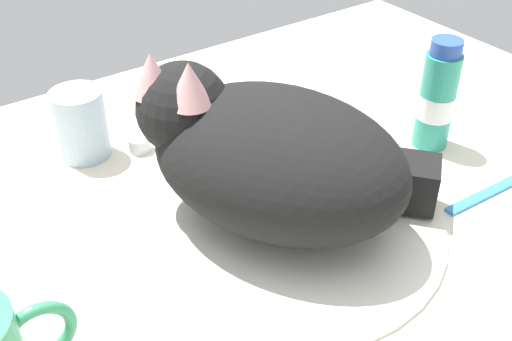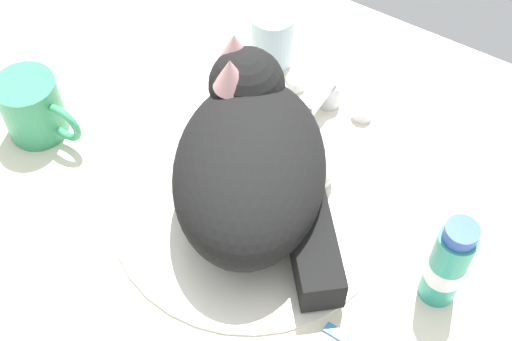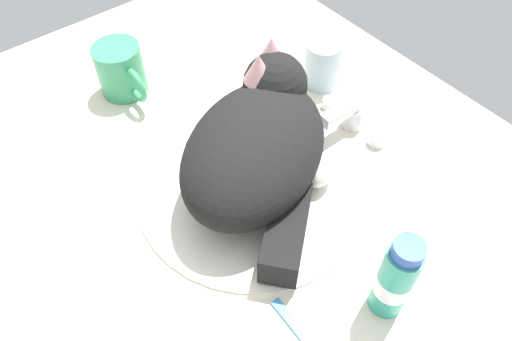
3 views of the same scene
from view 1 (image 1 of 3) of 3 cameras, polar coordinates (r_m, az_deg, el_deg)
name	(u,v)px [view 1 (image 1 of 3)]	position (r cm, az deg, el deg)	size (l,w,h in cm)	color
ground_plane	(276,234)	(66.79, 1.83, -5.76)	(110.00, 82.50, 3.00)	silver
sink_basin	(276,220)	(65.52, 1.86, -4.47)	(34.74, 34.74, 0.92)	white
faucet	(181,123)	(77.99, -6.83, 4.32)	(13.36, 9.04, 6.05)	silver
cat	(269,154)	(61.44, 1.18, 1.50)	(30.43, 31.40, 16.84)	black
rinse_cup	(81,124)	(76.73, -15.57, 4.08)	(6.14, 6.14, 8.41)	silver
toothpaste_bottle	(437,98)	(77.85, 16.05, 6.33)	(4.36, 4.36, 13.72)	teal
toothbrush	(499,185)	(75.13, 21.14, -1.26)	(14.13, 1.85, 1.60)	#388CD8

